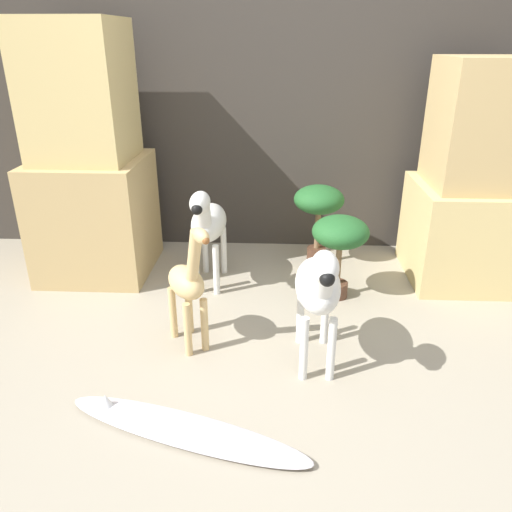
{
  "coord_description": "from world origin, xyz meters",
  "views": [
    {
      "loc": [
        -0.0,
        -1.78,
        1.41
      ],
      "look_at": [
        -0.12,
        0.6,
        0.36
      ],
      "focal_mm": 35.0,
      "sensor_mm": 36.0,
      "label": 1
    }
  ],
  "objects": [
    {
      "name": "zebra_right",
      "position": [
        0.18,
        0.17,
        0.41
      ],
      "size": [
        0.21,
        0.55,
        0.65
      ],
      "color": "silver",
      "rests_on": "ground_plane"
    },
    {
      "name": "giraffe_figurine",
      "position": [
        -0.42,
        0.3,
        0.34
      ],
      "size": [
        0.3,
        0.38,
        0.68
      ],
      "color": "tan",
      "rests_on": "ground_plane"
    },
    {
      "name": "wall_back",
      "position": [
        0.0,
        1.68,
        1.1
      ],
      "size": [
        6.4,
        0.08,
        2.2
      ],
      "color": "#38332D",
      "rests_on": "ground_plane"
    },
    {
      "name": "potted_palm_back",
      "position": [
        0.26,
        1.3,
        0.42
      ],
      "size": [
        0.32,
        0.32,
        0.54
      ],
      "color": "#513323",
      "rests_on": "ground_plane"
    },
    {
      "name": "surfboard",
      "position": [
        -0.35,
        -0.31,
        0.02
      ],
      "size": [
        1.03,
        0.48,
        0.09
      ],
      "color": "silver",
      "rests_on": "ground_plane"
    },
    {
      "name": "potted_palm_front",
      "position": [
        0.35,
        0.84,
        0.38
      ],
      "size": [
        0.32,
        0.32,
        0.5
      ],
      "color": "#513323",
      "rests_on": "ground_plane"
    },
    {
      "name": "zebra_left",
      "position": [
        -0.42,
        0.96,
        0.41
      ],
      "size": [
        0.22,
        0.56,
        0.65
      ],
      "color": "silver",
      "rests_on": "ground_plane"
    },
    {
      "name": "ground_plane",
      "position": [
        0.0,
        0.0,
        0.0
      ],
      "size": [
        14.0,
        14.0,
        0.0
      ],
      "primitive_type": "plane",
      "color": "#9E937F"
    },
    {
      "name": "rock_pillar_left",
      "position": [
        -1.16,
        1.16,
        0.68
      ],
      "size": [
        0.66,
        0.67,
        1.51
      ],
      "color": "tan",
      "rests_on": "ground_plane"
    },
    {
      "name": "rock_pillar_right",
      "position": [
        1.16,
        1.16,
        0.59
      ],
      "size": [
        0.66,
        0.67,
        1.31
      ],
      "color": "#D1B775",
      "rests_on": "ground_plane"
    }
  ]
}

